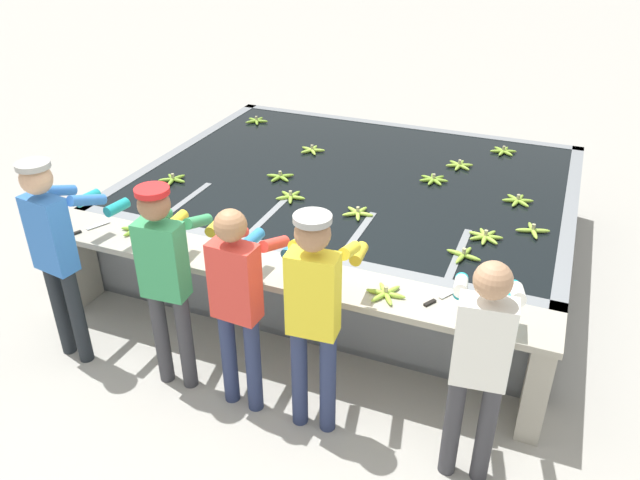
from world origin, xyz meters
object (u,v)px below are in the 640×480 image
object	(u,v)px
banana_bunch_floating_5	(459,165)
knife_0	(83,230)
banana_bunch_floating_0	(434,179)
banana_bunch_floating_1	(358,213)
banana_bunch_floating_12	(312,150)
worker_0	(56,244)
banana_bunch_floating_6	(256,121)
banana_bunch_floating_3	(291,197)
banana_bunch_floating_8	(464,255)
banana_bunch_floating_7	(485,237)
knife_1	(437,299)
worker_2	(239,294)
worker_3	(315,305)
banana_bunch_ledge_0	(386,293)
banana_bunch_floating_9	(518,200)
banana_bunch_ledge_2	(138,229)
banana_bunch_floating_11	(503,151)
banana_bunch_floating_10	(533,230)
banana_bunch_floating_2	(173,179)
worker_4	(480,355)
worker_1	(166,270)
banana_bunch_ledge_1	(162,248)
banana_bunch_floating_4	(280,177)

from	to	relation	value
banana_bunch_floating_5	knife_0	size ratio (longest dim) A/B	0.85
banana_bunch_floating_0	knife_0	distance (m)	3.20
banana_bunch_floating_1	banana_bunch_floating_12	xyz separation A→B (m)	(-0.94, 1.22, 0.00)
worker_0	banana_bunch_floating_6	xyz separation A→B (m)	(-0.16, 3.48, -0.17)
banana_bunch_floating_3	banana_bunch_floating_1	bearing A→B (deg)	-6.72
banana_bunch_floating_8	banana_bunch_floating_12	xyz separation A→B (m)	(-1.92, 1.58, -0.00)
banana_bunch_floating_7	knife_1	xyz separation A→B (m)	(-0.16, -1.00, -0.01)
worker_2	worker_3	size ratio (longest dim) A/B	0.96
banana_bunch_floating_8	banana_bunch_ledge_0	distance (m)	0.83
banana_bunch_floating_9	banana_bunch_ledge_2	size ratio (longest dim) A/B	1.00
banana_bunch_floating_1	banana_bunch_ledge_2	size ratio (longest dim) A/B	0.99
banana_bunch_floating_11	banana_bunch_floating_12	world-z (taller)	same
banana_bunch_floating_10	knife_1	bearing A→B (deg)	-112.00
worker_3	banana_bunch_floating_6	distance (m)	4.09
banana_bunch_floating_2	banana_bunch_ledge_2	distance (m)	1.02
banana_bunch_ledge_0	knife_1	distance (m)	0.35
banana_bunch_floating_10	worker_4	bearing A→B (deg)	-93.82
banana_bunch_floating_7	knife_1	distance (m)	1.02
banana_bunch_floating_5	banana_bunch_floating_12	size ratio (longest dim) A/B	1.02
worker_3	banana_bunch_floating_3	distance (m)	1.93
banana_bunch_floating_2	banana_bunch_floating_9	world-z (taller)	same
banana_bunch_floating_0	banana_bunch_floating_2	size ratio (longest dim) A/B	1.01
banana_bunch_ledge_0	banana_bunch_ledge_2	distance (m)	2.16
worker_1	banana_bunch_ledge_0	distance (m)	1.52
banana_bunch_floating_0	banana_bunch_ledge_1	xyz separation A→B (m)	(-1.65, -2.09, 0.00)
banana_bunch_floating_2	banana_bunch_ledge_0	bearing A→B (deg)	-24.04
banana_bunch_floating_1	banana_bunch_floating_0	bearing A→B (deg)	64.87
banana_bunch_floating_10	banana_bunch_floating_9	bearing A→B (deg)	108.72
banana_bunch_floating_0	banana_bunch_floating_10	size ratio (longest dim) A/B	1.01
worker_3	worker_4	xyz separation A→B (m)	(1.04, -0.03, -0.06)
worker_4	banana_bunch_floating_5	distance (m)	3.10
banana_bunch_floating_7	banana_bunch_floating_1	bearing A→B (deg)	179.50
banana_bunch_floating_10	banana_bunch_floating_12	world-z (taller)	same
banana_bunch_floating_6	banana_bunch_ledge_1	xyz separation A→B (m)	(0.72, -3.00, 0.00)
banana_bunch_floating_4	knife_1	world-z (taller)	banana_bunch_floating_4
worker_4	banana_bunch_floating_2	bearing A→B (deg)	152.83
banana_bunch_floating_2	banana_bunch_ledge_1	size ratio (longest dim) A/B	1.00
knife_0	banana_bunch_floating_7	bearing A→B (deg)	20.11
worker_4	banana_bunch_floating_4	size ratio (longest dim) A/B	5.72
banana_bunch_floating_3	banana_bunch_floating_6	world-z (taller)	same
worker_4	knife_1	distance (m)	0.73
worker_4	banana_bunch_floating_0	bearing A→B (deg)	108.52
banana_bunch_floating_9	banana_bunch_floating_2	bearing A→B (deg)	-166.21
banana_bunch_ledge_0	banana_bunch_floating_2	bearing A→B (deg)	155.96
banana_bunch_floating_1	banana_bunch_floating_5	xyz separation A→B (m)	(0.60, 1.39, -0.00)
banana_bunch_floating_3	banana_bunch_floating_7	xyz separation A→B (m)	(1.76, -0.09, -0.00)
banana_bunch_floating_9	banana_bunch_floating_11	size ratio (longest dim) A/B	1.00
worker_2	worker_4	xyz separation A→B (m)	(1.59, -0.03, 0.01)
banana_bunch_floating_9	banana_bunch_ledge_2	xyz separation A→B (m)	(-2.82, -1.74, 0.00)
knife_1	banana_bunch_floating_12	bearing A→B (deg)	129.87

